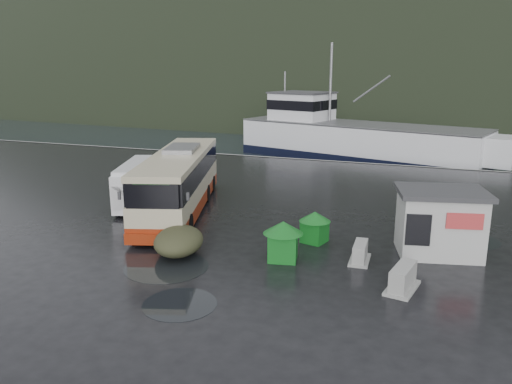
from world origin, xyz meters
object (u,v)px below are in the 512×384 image
(waste_bin_left, at_px, (283,260))
(jersey_barrier_a, at_px, (402,289))
(jersey_barrier_b, at_px, (360,261))
(coach_bus, at_px, (181,211))
(dome_tent, at_px, (179,253))
(ticket_kiosk, at_px, (437,253))
(waste_bin_right, at_px, (314,242))
(white_van, at_px, (143,205))
(fishing_trawler, at_px, (358,145))

(waste_bin_left, xyz_separation_m, jersey_barrier_a, (4.67, -1.23, 0.00))
(waste_bin_left, xyz_separation_m, jersey_barrier_b, (2.90, 0.88, 0.00))
(coach_bus, height_order, jersey_barrier_b, coach_bus)
(waste_bin_left, height_order, dome_tent, waste_bin_left)
(dome_tent, xyz_separation_m, jersey_barrier_b, (7.11, 1.70, 0.00))
(coach_bus, distance_m, jersey_barrier_a, 13.33)
(ticket_kiosk, distance_m, jersey_barrier_a, 4.19)
(waste_bin_right, xyz_separation_m, dome_tent, (-4.89, -3.29, 0.00))
(waste_bin_left, relative_size, waste_bin_right, 1.16)
(dome_tent, bearing_deg, ticket_kiosk, 20.04)
(dome_tent, bearing_deg, coach_bus, 117.89)
(white_van, bearing_deg, dome_tent, -67.05)
(waste_bin_left, bearing_deg, jersey_barrier_a, -14.79)
(coach_bus, relative_size, white_van, 2.06)
(fishing_trawler, bearing_deg, waste_bin_left, -70.00)
(dome_tent, height_order, jersey_barrier_b, dome_tent)
(coach_bus, distance_m, ticket_kiosk, 13.11)
(white_van, relative_size, jersey_barrier_b, 3.82)
(white_van, bearing_deg, ticket_kiosk, -28.57)
(waste_bin_right, xyz_separation_m, fishing_trawler, (-2.61, 29.08, 0.00))
(coach_bus, height_order, dome_tent, coach_bus)
(ticket_kiosk, bearing_deg, fishing_trawler, 92.44)
(waste_bin_left, xyz_separation_m, fishing_trawler, (-1.93, 31.54, 0.00))
(waste_bin_left, bearing_deg, fishing_trawler, 93.50)
(waste_bin_left, height_order, jersey_barrier_a, waste_bin_left)
(white_van, distance_m, jersey_barrier_a, 15.80)
(fishing_trawler, bearing_deg, white_van, -90.06)
(dome_tent, bearing_deg, white_van, 132.85)
(waste_bin_left, bearing_deg, dome_tent, -168.96)
(waste_bin_right, relative_size, jersey_barrier_b, 0.92)
(white_van, xyz_separation_m, fishing_trawler, (7.84, 26.36, 0.00))
(dome_tent, relative_size, jersey_barrier_a, 1.60)
(coach_bus, distance_m, dome_tent, 6.40)
(jersey_barrier_a, bearing_deg, jersey_barrier_b, 129.92)
(coach_bus, relative_size, jersey_barrier_a, 6.83)
(coach_bus, distance_m, jersey_barrier_b, 10.85)
(waste_bin_left, xyz_separation_m, waste_bin_right, (0.68, 2.47, 0.00))
(ticket_kiosk, xyz_separation_m, jersey_barrier_b, (-2.85, -1.93, 0.00))
(waste_bin_left, relative_size, fishing_trawler, 0.06)
(coach_bus, xyz_separation_m, jersey_barrier_a, (11.87, -6.07, 0.00))
(waste_bin_right, bearing_deg, jersey_barrier_a, -42.86)
(waste_bin_right, bearing_deg, dome_tent, -146.06)
(ticket_kiosk, bearing_deg, waste_bin_left, -166.50)
(waste_bin_right, height_order, jersey_barrier_a, waste_bin_right)
(jersey_barrier_b, bearing_deg, coach_bus, 158.60)
(fishing_trawler, bearing_deg, dome_tent, -77.52)
(waste_bin_right, xyz_separation_m, jersey_barrier_b, (2.22, -1.59, 0.00))
(coach_bus, height_order, ticket_kiosk, coach_bus)
(dome_tent, bearing_deg, jersey_barrier_b, 13.45)
(coach_bus, bearing_deg, waste_bin_right, -34.26)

